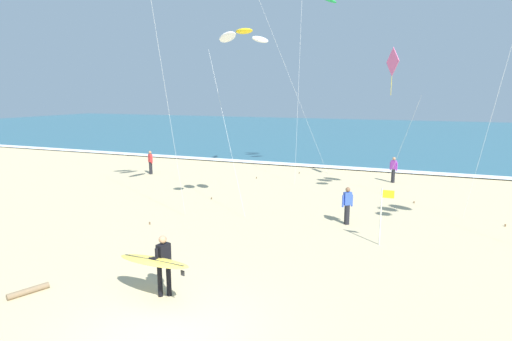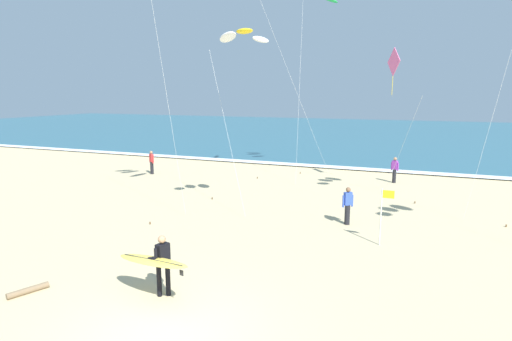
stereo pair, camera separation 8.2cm
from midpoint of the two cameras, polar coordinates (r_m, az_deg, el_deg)
The scene contains 11 objects.
ground_plane at distance 10.53m, azimuth -12.50°, elevation -20.55°, with size 160.00×160.00×0.00m, color #CCB789.
ocean_water at distance 60.28m, azimuth 16.67°, elevation 4.94°, with size 160.00×60.00×0.08m, color #2D6075.
shoreline_foam at distance 31.03m, azimuth 11.64°, elevation 0.41°, with size 160.00×1.19×0.01m, color white.
surfer_lead at distance 11.48m, azimuth -13.44°, elevation -12.01°, with size 2.52×1.15×1.71m.
kite_diamond_rose_high at distance 24.57m, azimuth 18.15°, elevation 13.59°, with size 2.03×3.59×7.87m.
kite_arc_golden_low at distance 17.72m, azimuth -1.78°, elevation 17.88°, with size 4.00×3.59×7.97m.
bystander_blue_top at distance 17.76m, azimuth 12.25°, elevation -4.70°, with size 0.40×0.35×1.59m.
bystander_purple_top at distance 26.82m, azimuth 18.21°, elevation 0.12°, with size 0.46×0.30×1.59m.
bystander_red_top at distance 29.08m, azimuth -14.32°, elevation 1.09°, with size 0.45×0.31×1.59m.
lifeguard_flag at distance 15.56m, azimuth 16.79°, elevation -5.34°, with size 0.45×0.05×2.10m.
driftwood_log at distance 13.38m, azimuth -28.87°, elevation -14.24°, with size 0.17×0.17×1.06m, color #846B4C.
Camera 1 is at (5.19, -7.40, 5.39)m, focal length 29.23 mm.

